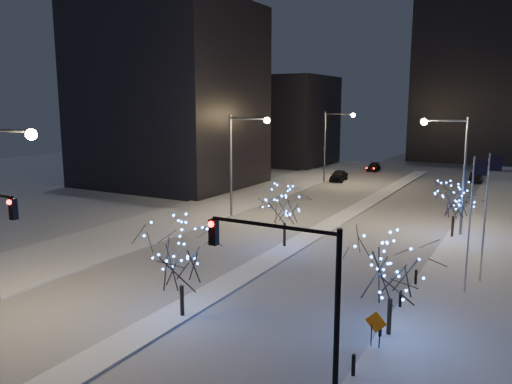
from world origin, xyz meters
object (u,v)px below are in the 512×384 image
Objects in this scene: street_lamp_w_mid at (240,152)px; holiday_tree_median_far at (285,206)px; holiday_tree_plaza_far at (454,201)px; car_near at (339,176)px; holiday_tree_median_near at (181,255)px; street_lamp_w_near at (0,190)px; street_lamp_east at (454,160)px; car_far at (374,167)px; car_mid at (476,177)px; traffic_signal_east at (296,285)px; holiday_tree_plaza_near at (392,269)px; construction_sign at (376,326)px; street_lamp_w_far at (332,137)px.

street_lamp_w_mid is 11.67m from holiday_tree_median_far.
holiday_tree_median_far is at bearing -139.73° from holiday_tree_plaza_far.
car_near is 49.57m from holiday_tree_median_near.
street_lamp_w_near and street_lamp_east have the same top height.
street_lamp_east is 2.22× the size of car_far.
holiday_tree_plaza_far reaches higher than car_mid.
traffic_signal_east is 1.55× the size of car_far.
car_mid is at bearing 20.29° from car_near.
holiday_tree_plaza_near reaches higher than holiday_tree_median_far.
street_lamp_w_mid is at bearing 136.30° from holiday_tree_plaza_near.
street_lamp_w_near is 5.78× the size of construction_sign.
construction_sign is at bearing -80.21° from car_far.
construction_sign is at bearing -89.46° from street_lamp_east.
street_lamp_east reaches higher than car_far.
car_mid is at bearing 96.89° from construction_sign.
street_lamp_w_mid is 27.60m from car_near.
car_far is 61.81m from holiday_tree_plaza_near.
street_lamp_east is 5.78× the size of construction_sign.
car_far is at bearing 88.54° from street_lamp_w_near.
car_mid reaches higher than car_far.
street_lamp_w_mid reaches higher than holiday_tree_median_far.
car_mid is (17.94, 10.76, -5.77)m from street_lamp_w_far.
street_lamp_east is at bearing 44.53° from holiday_tree_median_far.
holiday_tree_median_near is (9.44, 3.33, -3.09)m from street_lamp_w_near.
holiday_tree_plaza_near is (19.44, -43.57, -3.09)m from street_lamp_w_far.
car_mid is 16.96m from car_far.
street_lamp_w_far is at bearing 90.00° from street_lamp_w_mid.
construction_sign is at bearing -49.81° from holiday_tree_median_far.
car_near is at bearing 25.39° from car_mid.
street_lamp_w_mid is 2.07× the size of car_near.
street_lamp_w_near is 17.99m from traffic_signal_east.
holiday_tree_plaza_near is (17.77, -59.14, 2.75)m from car_far.
construction_sign reaches higher than car_mid.
street_lamp_east is (19.02, -22.00, -0.05)m from street_lamp_w_far.
holiday_tree_plaza_far reaches higher than car_far.
street_lamp_w_far is 21.70m from car_mid.
street_lamp_w_near is at bearing -160.55° from holiday_tree_median_near.
car_near is at bearing -101.56° from car_far.
holiday_tree_plaza_near is at bearing -43.70° from street_lamp_w_mid.
car_far is 2.61× the size of construction_sign.
holiday_tree_plaza_far is (0.42, -1.09, -3.29)m from street_lamp_east.
car_near is 1.07× the size of car_far.
street_lamp_w_near is at bearing -90.00° from street_lamp_w_mid.
car_far is (-16.21, 66.57, -4.11)m from traffic_signal_east.
street_lamp_w_far is 1.43× the size of traffic_signal_east.
street_lamp_w_far is 2.25× the size of car_mid.
car_near is 1.08× the size of car_mid.
holiday_tree_median_far reaches higher than car_far.
street_lamp_w_far is at bearing 114.04° from holiday_tree_plaza_near.
traffic_signal_east reaches higher than holiday_tree_plaza_far.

